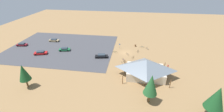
{
  "coord_description": "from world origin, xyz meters",
  "views": [
    {
      "loc": [
        -2.27,
        52.32,
        26.34
      ],
      "look_at": [
        4.52,
        5.65,
        1.2
      ],
      "focal_mm": 23.54,
      "sensor_mm": 36.0,
      "label": 1
    }
  ],
  "objects_px": {
    "car_green_near_entry": "(65,49)",
    "car_maroon_by_curb": "(22,44)",
    "car_black_mid_lot": "(102,56)",
    "bicycle_green_by_bin": "(115,52)",
    "bicycle_white_back_row": "(124,62)",
    "pine_east": "(151,85)",
    "bicycle_blue_edge_south": "(127,54)",
    "bicycle_purple_lone_east": "(123,60)",
    "visitor_near_lot": "(168,67)",
    "car_red_aisle_side": "(41,53)",
    "pine_mideast": "(217,98)",
    "bike_pavilion": "(146,67)",
    "bicycle_silver_front_row": "(147,48)",
    "bicycle_black_yard_right": "(138,51)",
    "trash_bin": "(135,46)",
    "lot_sign": "(120,45)",
    "bicycle_orange_yard_center": "(133,57)",
    "bicycle_teal_near_sign": "(142,47)",
    "car_tan_second_row": "(54,40)",
    "pine_far_west": "(23,73)"
  },
  "relations": [
    {
      "from": "bicycle_blue_edge_south",
      "to": "bicycle_green_by_bin",
      "type": "bearing_deg",
      "value": -9.45
    },
    {
      "from": "bike_pavilion",
      "to": "bicycle_blue_edge_south",
      "type": "xyz_separation_m",
      "value": [
        5.92,
        -13.28,
        -2.75
      ]
    },
    {
      "from": "bicycle_blue_edge_south",
      "to": "car_maroon_by_curb",
      "type": "height_order",
      "value": "car_maroon_by_curb"
    },
    {
      "from": "bike_pavilion",
      "to": "bicycle_orange_yard_center",
      "type": "relative_size",
      "value": 8.17
    },
    {
      "from": "bicycle_teal_near_sign",
      "to": "bicycle_white_back_row",
      "type": "relative_size",
      "value": 1.1
    },
    {
      "from": "visitor_near_lot",
      "to": "bicycle_green_by_bin",
      "type": "bearing_deg",
      "value": -25.98
    },
    {
      "from": "pine_far_west",
      "to": "bicycle_purple_lone_east",
      "type": "distance_m",
      "value": 30.9
    },
    {
      "from": "bicycle_teal_near_sign",
      "to": "pine_mideast",
      "type": "bearing_deg",
      "value": 110.93
    },
    {
      "from": "bicycle_blue_edge_south",
      "to": "bicycle_purple_lone_east",
      "type": "height_order",
      "value": "bicycle_purple_lone_east"
    },
    {
      "from": "trash_bin",
      "to": "bicycle_black_yard_right",
      "type": "relative_size",
      "value": 0.57
    },
    {
      "from": "car_maroon_by_curb",
      "to": "car_green_near_entry",
      "type": "bearing_deg",
      "value": 174.52
    },
    {
      "from": "bicycle_purple_lone_east",
      "to": "car_tan_second_row",
      "type": "xyz_separation_m",
      "value": [
        33.4,
        -13.32,
        0.29
      ]
    },
    {
      "from": "bicycle_silver_front_row",
      "to": "bicycle_white_back_row",
      "type": "height_order",
      "value": "bicycle_white_back_row"
    },
    {
      "from": "pine_far_west",
      "to": "pine_mideast",
      "type": "bearing_deg",
      "value": 175.66
    },
    {
      "from": "bike_pavilion",
      "to": "bicycle_black_yard_right",
      "type": "height_order",
      "value": "bike_pavilion"
    },
    {
      "from": "lot_sign",
      "to": "visitor_near_lot",
      "type": "distance_m",
      "value": 21.89
    },
    {
      "from": "car_maroon_by_curb",
      "to": "bicycle_purple_lone_east",
      "type": "bearing_deg",
      "value": 171.68
    },
    {
      "from": "trash_bin",
      "to": "car_maroon_by_curb",
      "type": "xyz_separation_m",
      "value": [
        49.04,
        6.46,
        0.24
      ]
    },
    {
      "from": "bicycle_green_by_bin",
      "to": "bicycle_white_back_row",
      "type": "xyz_separation_m",
      "value": [
        -4.03,
        7.31,
        -0.03
      ]
    },
    {
      "from": "car_black_mid_lot",
      "to": "visitor_near_lot",
      "type": "bearing_deg",
      "value": 168.95
    },
    {
      "from": "bicycle_black_yard_right",
      "to": "car_green_near_entry",
      "type": "distance_m",
      "value": 29.76
    },
    {
      "from": "car_green_near_entry",
      "to": "car_tan_second_row",
      "type": "distance_m",
      "value": 12.64
    },
    {
      "from": "bike_pavilion",
      "to": "bicycle_teal_near_sign",
      "type": "height_order",
      "value": "bike_pavilion"
    },
    {
      "from": "bicycle_purple_lone_east",
      "to": "bicycle_blue_edge_south",
      "type": "bearing_deg",
      "value": -104.55
    },
    {
      "from": "bicycle_black_yard_right",
      "to": "car_black_mid_lot",
      "type": "bearing_deg",
      "value": 26.25
    },
    {
      "from": "car_black_mid_lot",
      "to": "car_tan_second_row",
      "type": "bearing_deg",
      "value": -25.94
    },
    {
      "from": "trash_bin",
      "to": "pine_far_west",
      "type": "xyz_separation_m",
      "value": [
        28.82,
        31.23,
        4.29
      ]
    },
    {
      "from": "car_black_mid_lot",
      "to": "bicycle_green_by_bin",
      "type": "bearing_deg",
      "value": -134.43
    },
    {
      "from": "lot_sign",
      "to": "car_black_mid_lot",
      "type": "distance_m",
      "value": 10.87
    },
    {
      "from": "pine_east",
      "to": "bicycle_black_yard_right",
      "type": "xyz_separation_m",
      "value": [
        2.22,
        -26.73,
        -4.8
      ]
    },
    {
      "from": "car_green_near_entry",
      "to": "car_maroon_by_curb",
      "type": "height_order",
      "value": "car_green_near_entry"
    },
    {
      "from": "bicycle_silver_front_row",
      "to": "car_red_aisle_side",
      "type": "height_order",
      "value": "car_red_aisle_side"
    },
    {
      "from": "pine_mideast",
      "to": "bicycle_silver_front_row",
      "type": "xyz_separation_m",
      "value": [
        10.85,
        -32.6,
        -5.0
      ]
    },
    {
      "from": "pine_mideast",
      "to": "pine_east",
      "type": "bearing_deg",
      "value": -11.79
    },
    {
      "from": "bicycle_white_back_row",
      "to": "pine_east",
      "type": "bearing_deg",
      "value": 112.79
    },
    {
      "from": "bicycle_teal_near_sign",
      "to": "bicycle_orange_yard_center",
      "type": "bearing_deg",
      "value": 69.91
    },
    {
      "from": "car_green_near_entry",
      "to": "bicycle_blue_edge_south",
      "type": "bearing_deg",
      "value": -179.6
    },
    {
      "from": "bicycle_orange_yard_center",
      "to": "car_tan_second_row",
      "type": "xyz_separation_m",
      "value": [
        36.88,
        -11.09,
        0.29
      ]
    },
    {
      "from": "bicycle_blue_edge_south",
      "to": "bicycle_purple_lone_east",
      "type": "relative_size",
      "value": 0.86
    },
    {
      "from": "bicycle_black_yard_right",
      "to": "car_red_aisle_side",
      "type": "distance_m",
      "value": 38.16
    },
    {
      "from": "bicycle_teal_near_sign",
      "to": "bicycle_white_back_row",
      "type": "distance_m",
      "value": 15.43
    },
    {
      "from": "bicycle_white_back_row",
      "to": "car_red_aisle_side",
      "type": "xyz_separation_m",
      "value": [
        32.37,
        -1.93,
        0.38
      ]
    },
    {
      "from": "bicycle_green_by_bin",
      "to": "car_red_aisle_side",
      "type": "xyz_separation_m",
      "value": [
        28.34,
        5.38,
        0.35
      ]
    },
    {
      "from": "lot_sign",
      "to": "visitor_near_lot",
      "type": "relative_size",
      "value": 1.23
    },
    {
      "from": "bike_pavilion",
      "to": "bicycle_blue_edge_south",
      "type": "relative_size",
      "value": 8.93
    },
    {
      "from": "bicycle_purple_lone_east",
      "to": "car_maroon_by_curb",
      "type": "distance_m",
      "value": 45.27
    },
    {
      "from": "bicycle_teal_near_sign",
      "to": "car_red_aisle_side",
      "type": "relative_size",
      "value": 0.35
    },
    {
      "from": "pine_east",
      "to": "bike_pavilion",
      "type": "bearing_deg",
      "value": -87.89
    },
    {
      "from": "lot_sign",
      "to": "visitor_near_lot",
      "type": "height_order",
      "value": "lot_sign"
    },
    {
      "from": "bicycle_orange_yard_center",
      "to": "bicycle_silver_front_row",
      "type": "distance_m",
      "value": 10.44
    }
  ]
}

